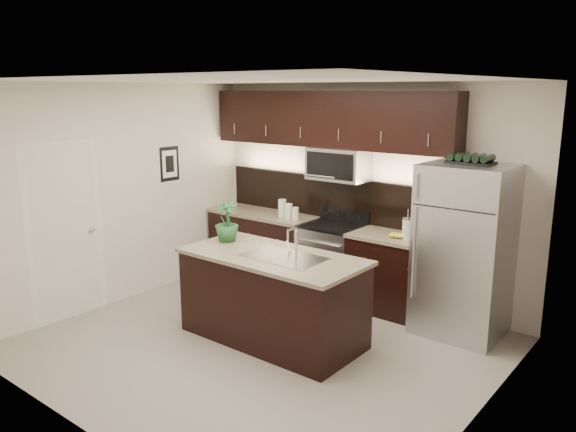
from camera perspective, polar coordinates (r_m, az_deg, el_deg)
The scene contains 12 objects.
ground at distance 6.04m, azimuth -2.82°, elevation -12.93°, with size 4.50×4.50×0.00m, color gray.
room_walls at distance 5.57m, azimuth -4.13°, elevation 3.20°, with size 4.52×4.02×2.71m.
counter_run at distance 7.37m, azimuth 3.16°, elevation -4.20°, with size 3.51×0.65×0.94m.
upper_fixtures at distance 7.18m, azimuth 4.18°, elevation 8.89°, with size 3.49×0.40×1.66m.
island at distance 5.99m, azimuth -1.57°, elevation -8.23°, with size 1.96×0.96×0.94m.
sink_faucet at distance 5.75m, azimuth -0.39°, elevation -4.03°, with size 0.84×0.50×0.28m.
refrigerator at distance 6.31m, azimuth 17.49°, elevation -3.35°, with size 0.90×0.81×1.86m, color #B2B2B7.
wine_rack at distance 6.13m, azimuth 18.10°, elevation 5.50°, with size 0.46×0.28×0.11m.
plant at distance 6.33m, azimuth -6.25°, elevation -0.52°, with size 0.26×0.26×0.46m, color #245A29.
canisters at distance 7.46m, azimuth -0.10°, elevation 0.58°, with size 0.35×0.14×0.24m.
french_press at distance 6.55m, azimuth 12.03°, elevation -1.22°, with size 0.12×0.12×0.34m.
bananas at distance 6.62m, azimuth 10.65°, elevation -1.88°, with size 0.20×0.15×0.06m, color yellow.
Camera 1 is at (3.61, -4.08, 2.61)m, focal length 35.00 mm.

